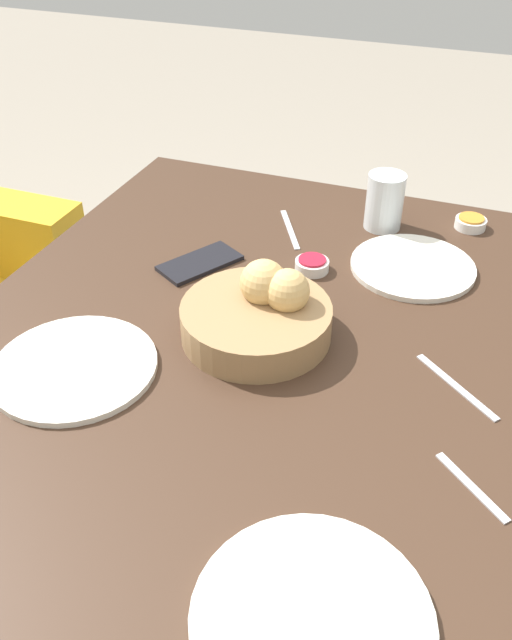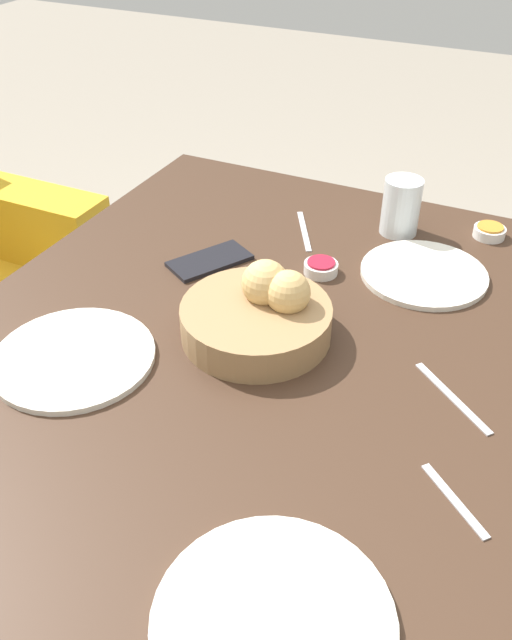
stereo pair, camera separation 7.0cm
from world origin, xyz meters
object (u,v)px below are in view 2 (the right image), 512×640
at_px(plate_near_left, 273,621).
at_px(plate_far_center, 74,357).
at_px(jam_bowl_berry, 321,267).
at_px(jam_bowl_honey, 489,232).
at_px(knife_silver, 452,397).
at_px(fork_silver, 304,231).
at_px(plate_near_right, 424,274).
at_px(water_tumbler, 401,207).
at_px(cell_phone, 210,261).
at_px(spoon_coffee, 454,500).
at_px(bread_basket, 260,315).

relative_size(plate_near_left, plate_far_center, 1.02).
height_order(jam_bowl_berry, jam_bowl_honey, same).
bearing_deg(plate_near_left, knife_silver, -12.30).
bearing_deg(fork_silver, knife_silver, -133.87).
bearing_deg(plate_far_center, knife_silver, -73.14).
distance_m(plate_near_right, jam_bowl_berry, 0.18).
distance_m(plate_far_center, fork_silver, 0.55).
relative_size(plate_far_center, water_tumbler, 2.20).
bearing_deg(fork_silver, cell_phone, 148.62).
distance_m(plate_near_right, knife_silver, 0.32).
relative_size(plate_near_left, jam_bowl_honey, 4.09).
height_order(plate_near_right, water_tumbler, water_tumbler).
distance_m(jam_bowl_berry, knife_silver, 0.37).
xyz_separation_m(plate_far_center, water_tumbler, (0.60, -0.33, 0.05)).
bearing_deg(plate_near_left, water_tumbler, 7.63).
xyz_separation_m(knife_silver, spoon_coffee, (-0.18, -0.04, 0.00)).
bearing_deg(spoon_coffee, plate_far_center, 88.27).
height_order(plate_far_center, cell_phone, plate_far_center).
xyz_separation_m(plate_near_right, spoon_coffee, (-0.48, -0.16, -0.00)).
relative_size(water_tumbler, jam_bowl_honey, 1.82).
relative_size(bread_basket, spoon_coffee, 2.41).
bearing_deg(fork_silver, plate_near_right, -103.13).
height_order(water_tumbler, spoon_coffee, water_tumbler).
relative_size(jam_bowl_berry, cell_phone, 0.37).
height_order(plate_near_left, knife_silver, plate_near_left).
distance_m(bread_basket, jam_bowl_honey, 0.55).
height_order(spoon_coffee, cell_phone, cell_phone).
relative_size(plate_near_right, knife_silver, 1.73).
bearing_deg(water_tumbler, spoon_coffee, -158.24).
distance_m(plate_near_left, jam_bowl_honey, 0.91).
distance_m(plate_near_left, plate_far_center, 0.51).
distance_m(plate_far_center, jam_bowl_berry, 0.46).
height_order(plate_near_left, jam_bowl_honey, jam_bowl_honey).
distance_m(jam_bowl_berry, spoon_coffee, 0.53).
height_order(plate_far_center, fork_silver, plate_far_center).
bearing_deg(bread_basket, cell_phone, 48.49).
relative_size(water_tumbler, knife_silver, 0.86).
distance_m(bread_basket, fork_silver, 0.35).
relative_size(plate_far_center, jam_bowl_honey, 3.99).
bearing_deg(plate_near_right, spoon_coffee, -161.60).
xyz_separation_m(plate_near_left, fork_silver, (0.77, 0.28, -0.00)).
height_order(fork_silver, knife_silver, same).
bearing_deg(jam_bowl_berry, spoon_coffee, -141.11).
distance_m(fork_silver, knife_silver, 0.52).
bearing_deg(plate_near_right, plate_near_left, -177.83).
xyz_separation_m(jam_bowl_honey, spoon_coffee, (-0.68, -0.08, -0.01)).
bearing_deg(plate_far_center, bread_basket, -51.35).
height_order(water_tumbler, fork_silver, water_tumbler).
xyz_separation_m(jam_bowl_honey, knife_silver, (-0.50, -0.04, -0.01)).
distance_m(plate_far_center, cell_phone, 0.34).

